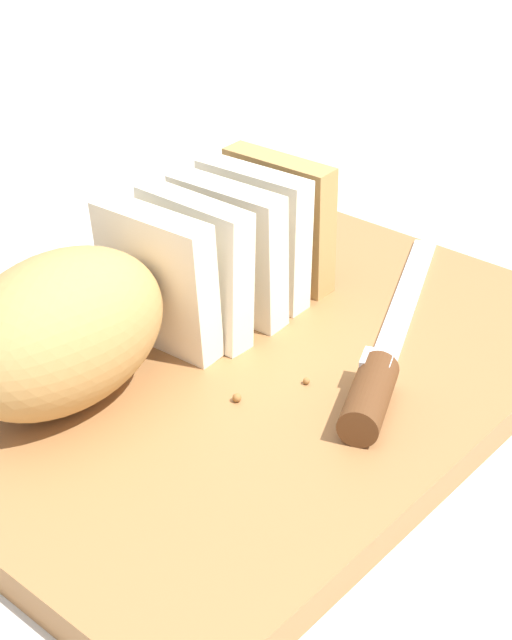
% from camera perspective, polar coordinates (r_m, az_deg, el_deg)
% --- Properties ---
extents(ground_plane, '(3.00, 3.00, 0.00)m').
position_cam_1_polar(ground_plane, '(0.65, 0.00, -3.88)').
color(ground_plane, beige).
extents(cutting_board, '(0.46, 0.32, 0.02)m').
position_cam_1_polar(cutting_board, '(0.64, 0.00, -3.11)').
color(cutting_board, '#9E6B3D').
rests_on(cutting_board, ground_plane).
extents(bread_loaf, '(0.29, 0.10, 0.10)m').
position_cam_1_polar(bread_loaf, '(0.62, -7.14, 1.50)').
color(bread_loaf, tan).
rests_on(bread_loaf, cutting_board).
extents(bread_knife, '(0.26, 0.14, 0.02)m').
position_cam_1_polar(bread_knife, '(0.61, 7.03, -3.32)').
color(bread_knife, silver).
rests_on(bread_knife, cutting_board).
extents(crumb_near_knife, '(0.01, 0.01, 0.01)m').
position_cam_1_polar(crumb_near_knife, '(0.60, -1.14, -4.61)').
color(crumb_near_knife, '#996633').
rests_on(crumb_near_knife, cutting_board).
extents(crumb_near_loaf, '(0.00, 0.00, 0.00)m').
position_cam_1_polar(crumb_near_loaf, '(0.61, 3.01, -3.60)').
color(crumb_near_loaf, '#996633').
rests_on(crumb_near_loaf, cutting_board).
extents(crumb_stray_left, '(0.01, 0.01, 0.01)m').
position_cam_1_polar(crumb_stray_left, '(0.66, -2.44, -0.61)').
color(crumb_stray_left, '#996633').
rests_on(crumb_stray_left, cutting_board).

